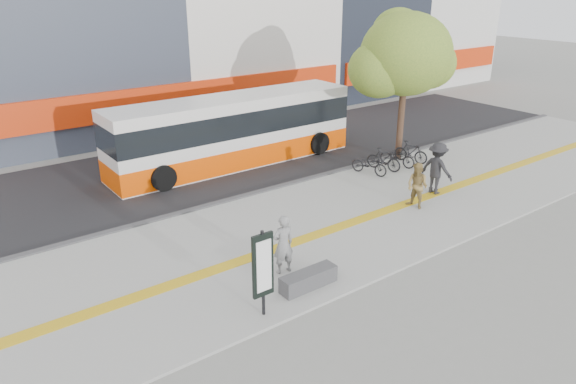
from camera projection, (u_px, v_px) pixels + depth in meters
ground at (350, 244)px, 16.10m from camera, size 120.00×120.00×0.00m
sidewalk at (319, 226)px, 17.20m from camera, size 40.00×7.00×0.08m
tactile_strip at (329, 230)px, 16.81m from camera, size 40.00×0.45×0.01m
street at (207, 166)px, 22.79m from camera, size 40.00×8.00×0.06m
curb at (259, 193)px, 19.79m from camera, size 40.00×0.25×0.14m
bench at (308, 279)px, 13.65m from camera, size 1.60×0.45×0.45m
signboard at (263, 267)px, 12.14m from camera, size 0.55×0.10×2.20m
street_tree at (403, 56)px, 21.97m from camera, size 4.40×3.80×6.31m
bus at (234, 133)px, 22.49m from camera, size 10.85×2.57×2.89m
bicycle_row at (390, 158)px, 22.16m from camera, size 3.41×1.69×0.93m
seated_woman at (283, 244)px, 14.13m from camera, size 0.65×0.47×1.67m
pedestrian_tan at (417, 186)px, 18.19m from camera, size 0.70×0.85×1.61m
pedestrian_dark at (437, 168)px, 19.39m from camera, size 0.85×1.32×1.94m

